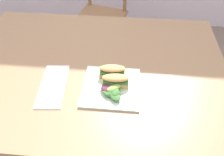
{
  "coord_description": "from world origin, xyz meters",
  "views": [
    {
      "loc": [
        0.25,
        -0.6,
        1.45
      ],
      "look_at": [
        0.18,
        0.1,
        0.76
      ],
      "focal_mm": 36.04,
      "sensor_mm": 36.0,
      "label": 1
    }
  ],
  "objects": [
    {
      "name": "fork_on_napkin",
      "position": [
        -0.07,
        0.06,
        0.75
      ],
      "size": [
        0.05,
        0.19,
        0.0
      ],
      "color": "silver",
      "rests_on": "napkin_folded"
    },
    {
      "name": "plate_lunch",
      "position": [
        0.18,
        0.06,
        0.74
      ],
      "size": [
        0.24,
        0.24,
        0.01
      ],
      "primitive_type": "cube",
      "color": "beige",
      "rests_on": "dining_table"
    },
    {
      "name": "napkin_folded",
      "position": [
        -0.07,
        0.05,
        0.74
      ],
      "size": [
        0.13,
        0.26,
        0.0
      ],
      "primitive_type": "cube",
      "rotation": [
        0.0,
        0.0,
        0.09
      ],
      "color": "silver",
      "rests_on": "dining_table"
    },
    {
      "name": "salad_mixed_greens",
      "position": [
        0.19,
        0.02,
        0.77
      ],
      "size": [
        0.09,
        0.13,
        0.03
      ],
      "color": "#6B9E47",
      "rests_on": "plate_lunch"
    },
    {
      "name": "chair_wooden_far",
      "position": [
        -0.01,
        1.18,
        0.45
      ],
      "size": [
        0.49,
        0.49,
        0.87
      ],
      "color": "#8E6642",
      "rests_on": "ground"
    },
    {
      "name": "dining_table",
      "position": [
        0.08,
        0.19,
        0.62
      ],
      "size": [
        1.28,
        0.93,
        0.74
      ],
      "color": "#997551",
      "rests_on": "ground"
    },
    {
      "name": "sandwich_half_back",
      "position": [
        0.18,
        0.12,
        0.78
      ],
      "size": [
        0.12,
        0.06,
        0.06
      ],
      "color": "tan",
      "rests_on": "plate_lunch"
    },
    {
      "name": "sandwich_half_front",
      "position": [
        0.2,
        0.07,
        0.78
      ],
      "size": [
        0.12,
        0.06,
        0.06
      ],
      "color": "tan",
      "rests_on": "plate_lunch"
    }
  ]
}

